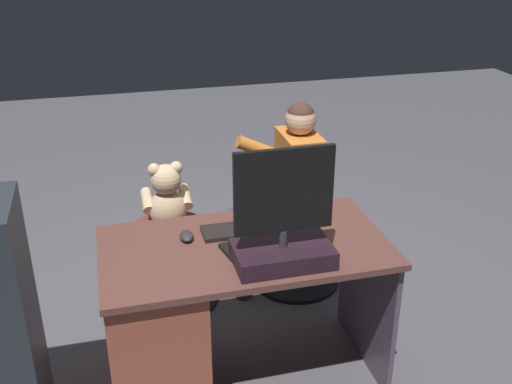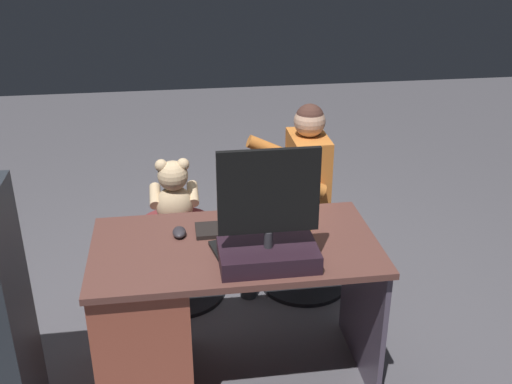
{
  "view_description": "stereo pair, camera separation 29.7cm",
  "coord_description": "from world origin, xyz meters",
  "px_view_note": "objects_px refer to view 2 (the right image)",
  "views": [
    {
      "loc": [
        0.53,
        2.56,
        2.05
      ],
      "look_at": [
        -0.15,
        -0.06,
        0.8
      ],
      "focal_mm": 42.56,
      "sensor_mm": 36.0,
      "label": 1
    },
    {
      "loc": [
        0.24,
        2.62,
        2.05
      ],
      "look_at": [
        -0.15,
        -0.06,
        0.8
      ],
      "focal_mm": 42.56,
      "sensor_mm": 36.0,
      "label": 2
    }
  ],
  "objects_px": {
    "person": "(292,184)",
    "office_chair_teddy": "(178,254)",
    "keyboard": "(242,228)",
    "teddy_bear": "(174,194)",
    "monitor": "(268,234)",
    "desk": "(167,313)",
    "cup": "(304,221)",
    "computer_mouse": "(179,232)",
    "tv_remote": "(218,250)",
    "visitor_chair": "(305,245)"
  },
  "relations": [
    {
      "from": "tv_remote",
      "to": "person",
      "type": "distance_m",
      "value": 0.94
    },
    {
      "from": "computer_mouse",
      "to": "teddy_bear",
      "type": "height_order",
      "value": "teddy_bear"
    },
    {
      "from": "desk",
      "to": "office_chair_teddy",
      "type": "xyz_separation_m",
      "value": [
        -0.06,
        -0.74,
        -0.13
      ]
    },
    {
      "from": "desk",
      "to": "cup",
      "type": "distance_m",
      "value": 0.75
    },
    {
      "from": "monitor",
      "to": "cup",
      "type": "relative_size",
      "value": 5.7
    },
    {
      "from": "monitor",
      "to": "teddy_bear",
      "type": "xyz_separation_m",
      "value": [
        0.37,
        -0.93,
        -0.22
      ]
    },
    {
      "from": "keyboard",
      "to": "teddy_bear",
      "type": "relative_size",
      "value": 1.1
    },
    {
      "from": "computer_mouse",
      "to": "teddy_bear",
      "type": "bearing_deg",
      "value": -88.64
    },
    {
      "from": "desk",
      "to": "person",
      "type": "distance_m",
      "value": 1.07
    },
    {
      "from": "desk",
      "to": "teddy_bear",
      "type": "relative_size",
      "value": 3.29
    },
    {
      "from": "desk",
      "to": "computer_mouse",
      "type": "relative_size",
      "value": 13.1
    },
    {
      "from": "desk",
      "to": "tv_remote",
      "type": "relative_size",
      "value": 8.38
    },
    {
      "from": "visitor_chair",
      "to": "person",
      "type": "distance_m",
      "value": 0.41
    },
    {
      "from": "cup",
      "to": "person",
      "type": "relative_size",
      "value": 0.08
    },
    {
      "from": "computer_mouse",
      "to": "person",
      "type": "distance_m",
      "value": 0.91
    },
    {
      "from": "cup",
      "to": "monitor",
      "type": "bearing_deg",
      "value": 52.1
    },
    {
      "from": "computer_mouse",
      "to": "office_chair_teddy",
      "type": "distance_m",
      "value": 0.79
    },
    {
      "from": "teddy_bear",
      "to": "tv_remote",
      "type": "bearing_deg",
      "value": 102.14
    },
    {
      "from": "computer_mouse",
      "to": "office_chair_teddy",
      "type": "bearing_deg",
      "value": -88.61
    },
    {
      "from": "keyboard",
      "to": "cup",
      "type": "bearing_deg",
      "value": 172.39
    },
    {
      "from": "office_chair_teddy",
      "to": "cup",
      "type": "bearing_deg",
      "value": 131.58
    },
    {
      "from": "computer_mouse",
      "to": "person",
      "type": "xyz_separation_m",
      "value": [
        -0.65,
        -0.63,
        -0.09
      ]
    },
    {
      "from": "desk",
      "to": "cup",
      "type": "height_order",
      "value": "cup"
    },
    {
      "from": "teddy_bear",
      "to": "cup",
      "type": "bearing_deg",
      "value": 131.0
    },
    {
      "from": "person",
      "to": "desk",
      "type": "bearing_deg",
      "value": 45.59
    },
    {
      "from": "desk",
      "to": "computer_mouse",
      "type": "xyz_separation_m",
      "value": [
        -0.08,
        -0.11,
        0.35
      ]
    },
    {
      "from": "keyboard",
      "to": "office_chair_teddy",
      "type": "bearing_deg",
      "value": -64.08
    },
    {
      "from": "computer_mouse",
      "to": "teddy_bear",
      "type": "xyz_separation_m",
      "value": [
        0.02,
        -0.64,
        -0.11
      ]
    },
    {
      "from": "cup",
      "to": "tv_remote",
      "type": "bearing_deg",
      "value": 19.7
    },
    {
      "from": "person",
      "to": "office_chair_teddy",
      "type": "bearing_deg",
      "value": 0.26
    },
    {
      "from": "cup",
      "to": "teddy_bear",
      "type": "xyz_separation_m",
      "value": [
        0.58,
        -0.67,
        -0.13
      ]
    },
    {
      "from": "computer_mouse",
      "to": "cup",
      "type": "bearing_deg",
      "value": 177.53
    },
    {
      "from": "monitor",
      "to": "computer_mouse",
      "type": "relative_size",
      "value": 5.25
    },
    {
      "from": "desk",
      "to": "teddy_bear",
      "type": "height_order",
      "value": "teddy_bear"
    },
    {
      "from": "desk",
      "to": "office_chair_teddy",
      "type": "bearing_deg",
      "value": -94.86
    },
    {
      "from": "computer_mouse",
      "to": "tv_remote",
      "type": "distance_m",
      "value": 0.23
    },
    {
      "from": "keyboard",
      "to": "computer_mouse",
      "type": "distance_m",
      "value": 0.28
    },
    {
      "from": "office_chair_teddy",
      "to": "visitor_chair",
      "type": "xyz_separation_m",
      "value": [
        -0.75,
        -0.0,
        -0.0
      ]
    },
    {
      "from": "cup",
      "to": "office_chair_teddy",
      "type": "xyz_separation_m",
      "value": [
        0.58,
        -0.65,
        -0.51
      ]
    },
    {
      "from": "visitor_chair",
      "to": "monitor",
      "type": "bearing_deg",
      "value": 67.83
    },
    {
      "from": "keyboard",
      "to": "cup",
      "type": "height_order",
      "value": "cup"
    },
    {
      "from": "cup",
      "to": "tv_remote",
      "type": "distance_m",
      "value": 0.43
    },
    {
      "from": "monitor",
      "to": "tv_remote",
      "type": "relative_size",
      "value": 3.36
    },
    {
      "from": "keyboard",
      "to": "cup",
      "type": "distance_m",
      "value": 0.28
    },
    {
      "from": "visitor_chair",
      "to": "computer_mouse",
      "type": "bearing_deg",
      "value": 40.78
    },
    {
      "from": "desk",
      "to": "keyboard",
      "type": "relative_size",
      "value": 2.99
    },
    {
      "from": "desk",
      "to": "keyboard",
      "type": "bearing_deg",
      "value": -161.5
    },
    {
      "from": "tv_remote",
      "to": "person",
      "type": "xyz_separation_m",
      "value": [
        -0.49,
        -0.8,
        -0.08
      ]
    },
    {
      "from": "keyboard",
      "to": "cup",
      "type": "xyz_separation_m",
      "value": [
        -0.28,
        0.04,
        0.03
      ]
    },
    {
      "from": "monitor",
      "to": "person",
      "type": "height_order",
      "value": "monitor"
    }
  ]
}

